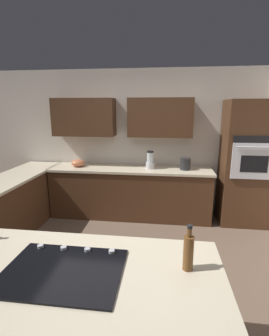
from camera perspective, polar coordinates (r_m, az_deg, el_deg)
ground_plane at (r=3.15m, az=-3.79°, el=-23.98°), size 14.00×14.00×0.00m
wall_back at (r=4.56m, az=-0.03°, el=7.23°), size 6.00×0.44×2.60m
lower_cabinets_back at (r=4.46m, az=-0.99°, el=-5.87°), size 2.80×0.60×0.86m
countertop_back at (r=4.33m, az=-1.01°, el=-0.25°), size 2.84×0.64×0.04m
lower_cabinets_side at (r=4.07m, az=-28.73°, el=-9.62°), size 0.60×2.90×0.86m
island_base at (r=2.08m, az=-15.25°, el=-32.71°), size 1.99×0.91×0.86m
island_top at (r=1.78m, az=-16.22°, el=-22.62°), size 2.07×0.99×0.04m
wall_oven at (r=4.46m, az=24.60°, el=0.90°), size 0.80×0.66×2.06m
cooktop at (r=1.77m, az=-16.21°, el=-21.79°), size 0.76×0.56×0.03m
blender at (r=4.27m, az=3.64°, el=1.61°), size 0.15×0.15×0.31m
mixing_bowl at (r=4.54m, az=-12.96°, el=1.15°), size 0.24×0.24×0.13m
kettle at (r=4.28m, az=11.68°, el=0.97°), size 0.18×0.18×0.20m
second_bottle at (r=1.70m, az=12.38°, el=-18.40°), size 0.07×0.07×0.31m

